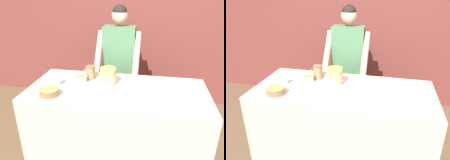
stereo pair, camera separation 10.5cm
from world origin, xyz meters
TOP-DOWN VIEW (x-y plane):
  - wall_back at (0.00, 2.03)m, footprint 10.00×0.05m
  - counter at (0.00, 0.43)m, footprint 1.90×0.87m
  - person_baker at (-0.09, 1.18)m, footprint 0.57×0.48m
  - cake at (-0.11, 0.52)m, footprint 0.29×0.29m
  - frosting_bowl_olive at (-0.42, 0.52)m, footprint 0.13×0.13m
  - frosting_bowl_yellow at (-0.64, 0.17)m, footprint 0.19×0.19m
  - drinking_glass at (-0.66, 0.41)m, footprint 0.06×0.06m
  - ceramic_plate at (0.46, 0.16)m, footprint 0.24×0.24m
  - stoneware_jar at (-0.35, 0.65)m, footprint 0.11×0.11m

SIDE VIEW (x-z plane):
  - counter at x=0.00m, z-range 0.00..0.91m
  - ceramic_plate at x=0.46m, z-range 0.91..0.92m
  - frosting_bowl_yellow at x=-0.64m, z-range 0.87..1.02m
  - frosting_bowl_olive at x=-0.42m, z-range 0.86..1.04m
  - drinking_glass at x=-0.66m, z-range 0.91..1.02m
  - stoneware_jar at x=-0.35m, z-range 0.91..1.06m
  - cake at x=-0.11m, z-range 0.90..1.09m
  - person_baker at x=-0.09m, z-range 0.17..1.87m
  - wall_back at x=0.00m, z-range 0.00..2.60m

